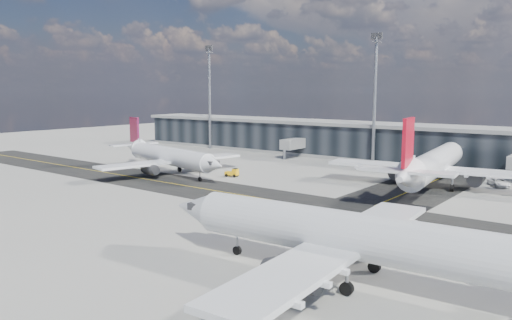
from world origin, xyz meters
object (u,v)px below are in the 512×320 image
Objects in this scene: airliner_near at (358,237)px; baggage_tug at (233,173)px; airliner_redtail at (433,164)px; service_van at (499,182)px; airliner_af at (168,156)px.

airliner_near is 14.73× the size of baggage_tug.
airliner_redtail is 46.04m from airliner_near.
service_van is at bearing -3.23° from airliner_near.
airliner_near reaches higher than service_van.
airliner_redtail is at bearing -162.82° from service_van.
service_van is at bearing 42.02° from airliner_redtail.
baggage_tug is at bearing -168.94° from airliner_redtail.
airliner_af is 0.82× the size of airliner_redtail.
baggage_tug is at bearing 174.13° from service_van.
airliner_redtail reaches higher than service_van.
airliner_near is (8.79, -45.20, -0.22)m from airliner_redtail.
airliner_af is 0.87× the size of airliner_near.
baggage_tug is 47.49m from service_van.
airliner_af is at bearing 173.00° from service_van.
airliner_redtail reaches higher than airliner_af.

